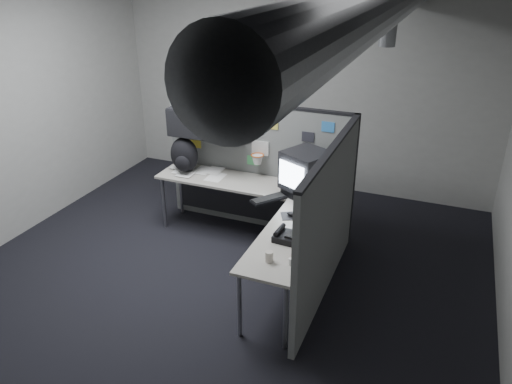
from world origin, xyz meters
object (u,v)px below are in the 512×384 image
at_px(backpack, 184,156).
at_px(monitor, 306,173).
at_px(desk, 258,204).
at_px(phone, 285,236).
at_px(keyboard, 268,199).

bearing_deg(backpack, monitor, -2.73).
height_order(desk, monitor, monitor).
bearing_deg(monitor, phone, -102.68).
distance_m(keyboard, phone, 0.87).
relative_size(desk, phone, 9.50).
height_order(phone, backpack, backpack).
distance_m(desk, monitor, 0.67).
bearing_deg(monitor, desk, -177.17).
distance_m(monitor, keyboard, 0.52).
bearing_deg(keyboard, backpack, 155.14).
height_order(keyboard, phone, phone).
xyz_separation_m(desk, keyboard, (0.16, -0.10, 0.13)).
relative_size(keyboard, phone, 1.73).
distance_m(monitor, backpack, 1.62).
relative_size(keyboard, backpack, 0.94).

